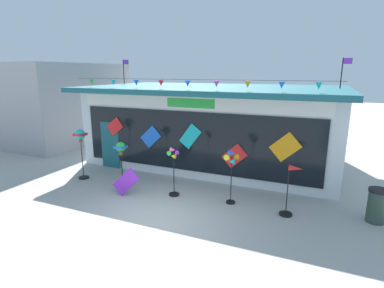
% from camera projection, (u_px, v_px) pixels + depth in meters
% --- Properties ---
extents(ground_plane, '(80.00, 80.00, 0.00)m').
position_uv_depth(ground_plane, '(154.00, 220.00, 8.57)').
color(ground_plane, '#ADAAA5').
extents(kite_shop_building, '(10.95, 6.64, 4.68)m').
position_uv_depth(kite_shop_building, '(216.00, 124.00, 13.97)').
color(kite_shop_building, silver).
rests_on(kite_shop_building, ground_plane).
extents(wind_spinner_far_left, '(0.39, 0.39, 1.96)m').
position_uv_depth(wind_spinner_far_left, '(81.00, 140.00, 11.54)').
color(wind_spinner_far_left, black).
rests_on(wind_spinner_far_left, ground_plane).
extents(wind_spinner_left, '(0.37, 0.37, 1.68)m').
position_uv_depth(wind_spinner_left, '(121.00, 151.00, 10.72)').
color(wind_spinner_left, black).
rests_on(wind_spinner_left, ground_plane).
extents(wind_spinner_center_left, '(0.37, 0.36, 1.68)m').
position_uv_depth(wind_spinner_center_left, '(173.00, 167.00, 10.02)').
color(wind_spinner_center_left, black).
rests_on(wind_spinner_center_left, ground_plane).
extents(wind_spinner_center_right, '(0.45, 0.29, 1.76)m').
position_uv_depth(wind_spinner_center_right, '(231.00, 165.00, 9.34)').
color(wind_spinner_center_right, black).
rests_on(wind_spinner_center_right, ground_plane).
extents(wind_spinner_right, '(0.54, 0.38, 1.54)m').
position_uv_depth(wind_spinner_right, '(291.00, 189.00, 8.63)').
color(wind_spinner_right, black).
rests_on(wind_spinner_right, ground_plane).
extents(trash_bin, '(0.52, 0.52, 0.98)m').
position_uv_depth(trash_bin, '(377.00, 205.00, 8.34)').
color(trash_bin, '#2D4238').
rests_on(trash_bin, ground_plane).
extents(display_kite_on_ground, '(0.98, 0.22, 0.98)m').
position_uv_depth(display_kite_on_ground, '(126.00, 182.00, 10.14)').
color(display_kite_on_ground, purple).
rests_on(display_kite_on_ground, ground_plane).
extents(neighbour_building, '(7.16, 7.17, 4.54)m').
position_uv_depth(neighbour_building, '(48.00, 102.00, 18.65)').
color(neighbour_building, '#99999E').
rests_on(neighbour_building, ground_plane).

